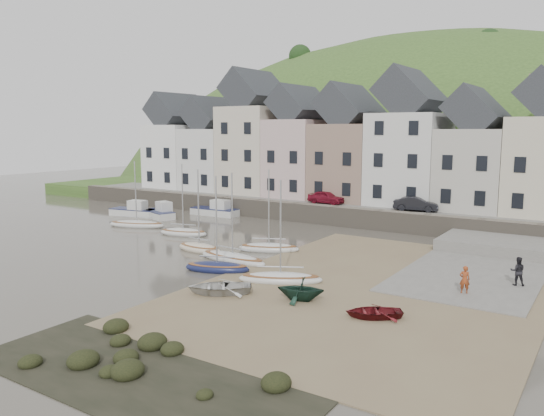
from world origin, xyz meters
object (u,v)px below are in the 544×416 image
Objects in this scene: rowboat_red at (374,312)px; car_left at (326,197)px; rowboat_white at (219,287)px; sailboat_0 at (137,224)px; rowboat_green at (301,288)px; car_right at (416,204)px; person_red at (465,279)px; person_dark at (518,271)px.

rowboat_red is 0.72× the size of car_left.
car_left is at bearing 157.21° from rowboat_white.
sailboat_0 is 2.33× the size of rowboat_red.
car_right is at bearing 165.29° from rowboat_green.
rowboat_white is at bearing 11.13° from person_red.
rowboat_red is 28.72m from car_left.
person_dark is 0.44× the size of car_left.
rowboat_green is (4.36, 1.35, 0.29)m from rowboat_white.
rowboat_red is at bearing -21.36° from sailboat_0.
rowboat_white is 17.02m from person_dark.
car_right is at bearing 160.21° from rowboat_red.
rowboat_red is 25.11m from car_right.
person_dark is (32.81, -1.57, 0.69)m from sailboat_0.
rowboat_red is 1.63× the size of person_dark.
rowboat_green is at bearing -24.09° from sailboat_0.
rowboat_white is at bearing -162.89° from car_left.
rowboat_green is 0.91× the size of rowboat_red.
sailboat_0 is 1.59× the size of car_right.
sailboat_0 reaches higher than car_left.
rowboat_green is at bearing 69.85° from rowboat_white.
person_red reaches higher than rowboat_white.
rowboat_red is 6.75m from person_red.
person_dark is (9.12, 9.02, 0.24)m from rowboat_green.
sailboat_0 reaches higher than rowboat_green.
sailboat_0 is 2.57× the size of rowboat_green.
sailboat_0 is at bearing -18.62° from person_dark.
rowboat_green is at bearing 28.80° from person_dark.
rowboat_white is 2.10× the size of person_dark.
person_red is at bearing -8.84° from sailboat_0.
rowboat_red is 1.78× the size of person_red.
car_right reaches higher than person_dark.
car_left reaches higher than rowboat_red.
person_dark is (2.18, 3.19, 0.07)m from person_red.
car_right is at bearing -69.82° from person_dark.
person_dark is at bearing 90.20° from rowboat_white.
car_right is (-10.90, 14.97, 1.30)m from person_dark.
rowboat_green is 1.48× the size of person_dark.
person_red is at bearing 111.06° from rowboat_green.
rowboat_white is 0.88× the size of car_right.
person_red is 0.41× the size of car_left.
sailboat_0 reaches higher than person_dark.
car_left is (12.74, 13.39, 1.98)m from sailboat_0.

